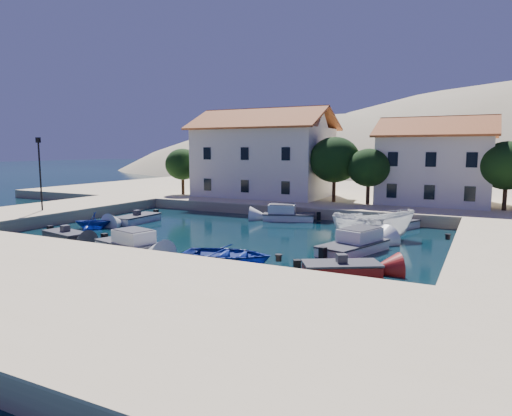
# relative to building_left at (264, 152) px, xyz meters

# --- Properties ---
(ground) EXTENTS (400.00, 400.00, 0.00)m
(ground) POSITION_rel_building_left_xyz_m (6.00, -28.00, -5.94)
(ground) COLOR black
(ground) RESTS_ON ground
(quay_south) EXTENTS (52.00, 12.00, 1.00)m
(quay_south) POSITION_rel_building_left_xyz_m (6.00, -34.00, -5.44)
(quay_south) COLOR #D1B98F
(quay_south) RESTS_ON ground
(quay_west) EXTENTS (8.00, 20.00, 1.00)m
(quay_west) POSITION_rel_building_left_xyz_m (-13.00, -18.00, -5.44)
(quay_west) COLOR #D1B98F
(quay_west) RESTS_ON ground
(quay_north) EXTENTS (80.00, 36.00, 1.00)m
(quay_north) POSITION_rel_building_left_xyz_m (8.00, 10.00, -5.44)
(quay_north) COLOR #D1B98F
(quay_north) RESTS_ON ground
(hills) EXTENTS (254.00, 176.00, 99.00)m
(hills) POSITION_rel_building_left_xyz_m (26.64, 95.62, -29.34)
(hills) COLOR tan
(hills) RESTS_ON ground
(building_left) EXTENTS (14.70, 9.45, 9.70)m
(building_left) POSITION_rel_building_left_xyz_m (0.00, 0.00, 0.00)
(building_left) COLOR silver
(building_left) RESTS_ON quay_north
(building_mid) EXTENTS (10.50, 8.40, 8.30)m
(building_mid) POSITION_rel_building_left_xyz_m (18.00, 1.00, -0.71)
(building_mid) COLOR silver
(building_mid) RESTS_ON quay_north
(trees) EXTENTS (37.30, 5.30, 6.45)m
(trees) POSITION_rel_building_left_xyz_m (10.51, -2.54, -1.10)
(trees) COLOR #382314
(trees) RESTS_ON quay_north
(lamppost) EXTENTS (0.35, 0.25, 6.22)m
(lamppost) POSITION_rel_building_left_xyz_m (-11.50, -20.00, -1.18)
(lamppost) COLOR black
(lamppost) RESTS_ON quay_west
(bollards) EXTENTS (29.36, 9.56, 0.30)m
(bollards) POSITION_rel_building_left_xyz_m (8.80, -24.13, -4.79)
(bollards) COLOR black
(bollards) RESTS_ON ground
(motorboat_grey_sw) EXTENTS (3.82, 2.28, 1.25)m
(motorboat_grey_sw) POSITION_rel_building_left_xyz_m (-3.12, -24.79, -5.64)
(motorboat_grey_sw) COLOR #39383E
(motorboat_grey_sw) RESTS_ON ground
(cabin_cruiser_south) EXTENTS (4.86, 2.96, 1.60)m
(cabin_cruiser_south) POSITION_rel_building_left_xyz_m (3.14, -25.49, -5.46)
(cabin_cruiser_south) COLOR white
(cabin_cruiser_south) RESTS_ON ground
(rowboat_south) EXTENTS (5.61, 4.49, 1.03)m
(rowboat_south) POSITION_rel_building_left_xyz_m (9.84, -24.90, -5.94)
(rowboat_south) COLOR #1B3197
(rowboat_south) RESTS_ON ground
(motorboat_red_se) EXTENTS (4.16, 3.41, 1.25)m
(motorboat_red_se) POSITION_rel_building_left_xyz_m (16.30, -24.66, -5.64)
(motorboat_red_se) COLOR maroon
(motorboat_red_se) RESTS_ON ground
(cabin_cruiser_east) EXTENTS (3.60, 5.55, 1.60)m
(cabin_cruiser_east) POSITION_rel_building_left_xyz_m (15.54, -19.57, -5.46)
(cabin_cruiser_east) COLOR white
(cabin_cruiser_east) RESTS_ON ground
(boat_east) EXTENTS (6.10, 4.51, 2.22)m
(boat_east) POSITION_rel_building_left_xyz_m (15.63, -14.66, -5.94)
(boat_east) COLOR white
(boat_east) RESTS_ON ground
(motorboat_white_ne) EXTENTS (2.78, 3.63, 1.25)m
(motorboat_white_ne) POSITION_rel_building_left_xyz_m (16.61, -9.41, -5.64)
(motorboat_white_ne) COLOR white
(motorboat_white_ne) RESTS_ON ground
(rowboat_west) EXTENTS (3.56, 3.38, 1.48)m
(rowboat_west) POSITION_rel_building_left_xyz_m (-5.10, -20.45, -5.94)
(rowboat_west) COLOR #1B3197
(rowboat_west) RESTS_ON ground
(motorboat_white_west) EXTENTS (1.93, 4.24, 1.25)m
(motorboat_white_west) POSITION_rel_building_left_xyz_m (-4.08, -16.48, -5.64)
(motorboat_white_west) COLOR white
(motorboat_white_west) RESTS_ON ground
(cabin_cruiser_north) EXTENTS (4.81, 3.10, 1.60)m
(cabin_cruiser_north) POSITION_rel_building_left_xyz_m (7.16, -9.67, -5.46)
(cabin_cruiser_north) COLOR white
(cabin_cruiser_north) RESTS_ON ground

